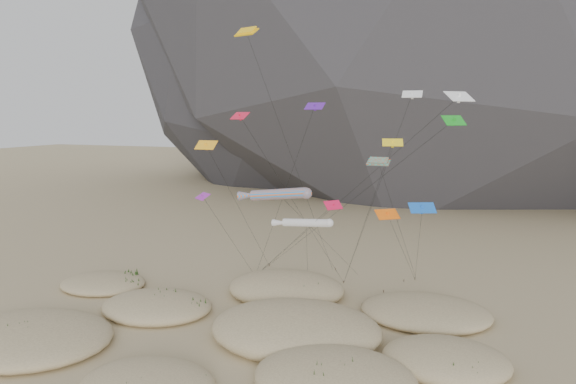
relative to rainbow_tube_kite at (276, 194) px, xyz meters
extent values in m
plane|color=#CCB789|center=(1.24, -10.75, -12.12)|extent=(500.00, 500.00, 0.00)
ellipsoid|color=#2B2B30|center=(-35.76, 112.25, 31.88)|extent=(136.20, 127.83, 116.00)
ellipsoid|color=#CCB789|center=(-17.32, -16.20, -11.50)|extent=(15.54, 13.21, 2.76)
ellipsoid|color=#CCB789|center=(10.35, -14.30, -11.42)|extent=(12.42, 10.55, 3.10)
ellipsoid|color=#CCB789|center=(-11.28, -5.10, -11.57)|extent=(11.68, 9.93, 2.43)
ellipsoid|color=#CCB789|center=(4.44, -6.46, -11.29)|extent=(15.86, 13.48, 3.66)
ellipsoid|color=#CCB789|center=(17.81, -7.77, -11.56)|extent=(10.30, 8.76, 2.48)
ellipsoid|color=#CCB789|center=(-0.66, 4.59, -11.38)|extent=(13.30, 11.30, 3.28)
ellipsoid|color=#CCB789|center=(14.90, 3.10, -11.62)|extent=(13.07, 11.11, 2.22)
ellipsoid|color=#CCB789|center=(-21.95, -0.20, -11.71)|extent=(10.23, 8.69, 1.82)
ellipsoid|color=black|center=(-16.96, -16.98, -11.22)|extent=(2.40, 2.05, 0.72)
ellipsoid|color=black|center=(-13.56, -14.33, -11.32)|extent=(2.06, 1.76, 0.62)
ellipsoid|color=black|center=(10.65, -15.39, -11.12)|extent=(3.12, 2.67, 0.94)
ellipsoid|color=black|center=(-11.37, -4.11, -11.32)|extent=(2.77, 2.37, 0.83)
ellipsoid|color=black|center=(-7.19, -4.39, -11.42)|extent=(1.84, 1.57, 0.55)
ellipsoid|color=black|center=(2.94, -7.94, -11.02)|extent=(3.22, 2.75, 0.96)
ellipsoid|color=black|center=(6.12, -4.54, -11.12)|extent=(2.62, 2.24, 0.79)
ellipsoid|color=black|center=(2.70, -7.69, -11.22)|extent=(2.49, 2.13, 0.75)
ellipsoid|color=black|center=(19.43, -10.16, -11.52)|extent=(2.54, 2.17, 0.76)
ellipsoid|color=black|center=(-1.64, 6.16, -11.12)|extent=(2.72, 2.33, 0.82)
ellipsoid|color=black|center=(2.51, 3.13, -11.22)|extent=(2.51, 2.15, 0.75)
ellipsoid|color=black|center=(14.12, 2.99, -11.42)|extent=(2.58, 2.21, 0.77)
ellipsoid|color=black|center=(13.61, 0.89, -11.52)|extent=(1.97, 1.69, 0.59)
ellipsoid|color=black|center=(-20.43, 2.69, -11.62)|extent=(2.13, 1.82, 0.64)
ellipsoid|color=black|center=(-18.24, 0.17, -11.72)|extent=(2.13, 1.82, 0.64)
cylinder|color=#3F2D1E|center=(-4.12, 8.66, -11.97)|extent=(0.08, 0.08, 0.30)
cylinder|color=#3F2D1E|center=(1.84, 16.22, -11.97)|extent=(0.08, 0.08, 0.30)
cylinder|color=#3F2D1E|center=(4.30, 11.15, -11.97)|extent=(0.08, 0.08, 0.30)
cylinder|color=#3F2D1E|center=(11.03, 14.17, -11.97)|extent=(0.08, 0.08, 0.30)
cylinder|color=#3F2D1E|center=(9.49, 9.25, -11.97)|extent=(0.08, 0.08, 0.30)
cylinder|color=#3F2D1E|center=(-6.97, 14.94, -11.97)|extent=(0.08, 0.08, 0.30)
cylinder|color=#3F2D1E|center=(12.15, 15.60, -11.97)|extent=(0.08, 0.08, 0.30)
cylinder|color=#3F2D1E|center=(-6.82, 9.93, -11.97)|extent=(0.08, 0.08, 0.30)
cylinder|color=orange|center=(0.28, -0.01, 0.04)|extent=(6.05, 1.14, 1.71)
sphere|color=orange|center=(3.26, -0.03, 0.27)|extent=(1.15, 1.15, 1.15)
cone|color=orange|center=(-3.00, 0.02, -0.26)|extent=(2.48, 1.00, 1.23)
cylinder|color=black|center=(2.65, 7.65, -6.04)|extent=(4.77, 15.35, 12.17)
cylinder|color=silver|center=(2.70, 1.54, -3.04)|extent=(5.28, 1.38, 1.19)
sphere|color=silver|center=(5.28, 1.26, -2.83)|extent=(0.87, 0.87, 0.87)
cone|color=silver|center=(-0.13, 1.85, -3.30)|extent=(2.19, 0.97, 0.89)
cylinder|color=black|center=(0.94, 7.17, -7.58)|extent=(3.56, 11.28, 9.09)
cube|color=yellow|center=(-3.91, 1.66, 16.42)|extent=(2.85, 1.92, 0.78)
cube|color=yellow|center=(-3.91, 1.66, 16.62)|extent=(2.40, 1.56, 0.76)
cylinder|color=black|center=(-1.27, 9.08, 2.15)|extent=(5.32, 14.87, 28.55)
cube|color=red|center=(10.40, 0.05, 3.59)|extent=(2.21, 1.07, 0.60)
cube|color=red|center=(10.40, 0.05, 3.78)|extent=(1.88, 0.86, 0.60)
cylinder|color=black|center=(11.23, 8.40, -4.27)|extent=(1.69, 16.71, 15.72)
cube|color=#179B21|center=(17.02, 1.21, 7.54)|extent=(2.30, 2.19, 0.92)
cube|color=#179B21|center=(17.02, 1.21, 7.39)|extent=(0.40, 0.40, 0.72)
cylinder|color=black|center=(5.10, 5.57, -2.26)|extent=(23.87, 8.75, 19.63)
cube|color=purple|center=(-7.84, -1.18, -0.44)|extent=(2.12, 1.97, 0.64)
cube|color=purple|center=(-7.84, -1.18, -0.59)|extent=(0.28, 0.27, 0.66)
cylinder|color=black|center=(-7.33, 4.37, -6.25)|extent=(1.05, 11.13, 11.64)
cube|color=#FAA81A|center=(-7.74, -0.38, 4.89)|extent=(2.29, 1.19, 0.91)
cube|color=#FAA81A|center=(-7.74, -0.38, 4.74)|extent=(0.28, 0.29, 0.76)
cylinder|color=black|center=(-7.35, 7.28, -3.59)|extent=(0.79, 15.34, 16.97)
cube|color=#FE630D|center=(11.63, -1.42, -1.07)|extent=(2.40, 2.22, 0.80)
cube|color=#FE630D|center=(11.63, -1.42, -1.22)|extent=(0.34, 0.34, 0.74)
cylinder|color=black|center=(11.89, 7.09, -6.57)|extent=(0.55, 17.04, 11.01)
cube|color=#E01543|center=(6.29, -0.94, -0.60)|extent=(1.78, 1.88, 0.78)
cube|color=#E01543|center=(6.29, -0.94, -0.75)|extent=(0.35, 0.34, 0.58)
cylinder|color=black|center=(-0.26, 4.50, -6.33)|extent=(13.14, 10.89, 11.49)
cube|color=silver|center=(12.62, 5.26, 10.09)|extent=(2.03, 1.12, 0.74)
cube|color=silver|center=(12.62, 5.26, 9.94)|extent=(0.25, 0.23, 0.68)
cylinder|color=black|center=(8.46, 8.20, -0.99)|extent=(8.34, 5.93, 22.16)
cube|color=#551BA0|center=(2.81, 3.90, 8.93)|extent=(2.12, 1.26, 0.75)
cube|color=#551BA0|center=(2.81, 3.90, 8.78)|extent=(0.26, 0.24, 0.70)
cylinder|color=black|center=(-2.01, 6.92, -1.57)|extent=(9.66, 6.06, 21.00)
cube|color=red|center=(-3.85, -0.27, 7.93)|extent=(2.18, 1.62, 0.75)
cube|color=red|center=(-3.85, -0.27, 7.78)|extent=(0.30, 0.29, 0.67)
cylinder|color=black|center=(0.23, 5.44, -2.07)|extent=(8.19, 11.45, 20.01)
cube|color=blue|center=(15.01, -3.33, 0.04)|extent=(2.56, 2.01, 0.78)
cube|color=blue|center=(15.01, -3.33, -0.11)|extent=(0.33, 0.29, 0.78)
cylinder|color=black|center=(13.58, 6.14, -6.02)|extent=(2.88, 18.95, 12.12)
cube|color=yellow|center=(11.73, -0.21, 5.50)|extent=(2.08, 1.42, 0.68)
cube|color=yellow|center=(11.73, -0.21, 5.35)|extent=(0.26, 0.23, 0.66)
cylinder|color=black|center=(8.02, 5.47, -3.28)|extent=(7.46, 11.39, 17.58)
cube|color=white|center=(17.41, 1.39, 9.71)|extent=(2.81, 2.84, 0.94)
cube|color=white|center=(17.41, 1.39, 9.56)|extent=(0.40, 0.40, 0.90)
cylinder|color=black|center=(5.29, 5.66, -1.18)|extent=(24.26, 8.57, 21.79)
camera|label=1|loc=(20.89, -52.48, 8.23)|focal=35.00mm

